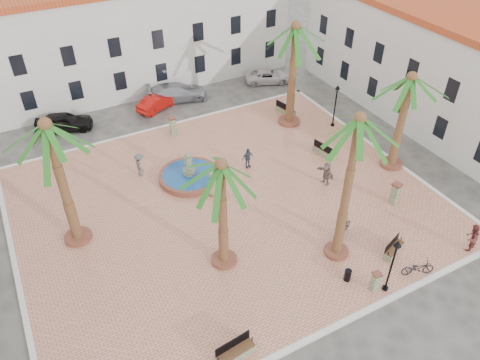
{
  "coord_description": "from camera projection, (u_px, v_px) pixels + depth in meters",
  "views": [
    {
      "loc": [
        -10.25,
        -21.05,
        19.99
      ],
      "look_at": [
        1.0,
        0.0,
        1.6
      ],
      "focal_mm": 35.0,
      "sensor_mm": 36.0,
      "label": 1
    }
  ],
  "objects": [
    {
      "name": "building_north",
      "position": [
        125.0,
        35.0,
        41.79
      ],
      "size": [
        30.4,
        7.4,
        9.5
      ],
      "color": "silver",
      "rests_on": "ground"
    },
    {
      "name": "cyclist_b",
      "position": [
        472.0,
        238.0,
        26.74
      ],
      "size": [
        1.01,
        0.87,
        1.81
      ],
      "primitive_type": "imported",
      "rotation": [
        0.0,
        0.0,
        3.37
      ],
      "color": "maroon",
      "rests_on": "plaza"
    },
    {
      "name": "cyclist_a",
      "position": [
        340.0,
        226.0,
        27.58
      ],
      "size": [
        0.65,
        0.46,
        1.69
      ],
      "primitive_type": "imported",
      "rotation": [
        0.0,
        0.0,
        3.24
      ],
      "color": "#3B3E53",
      "rests_on": "plaza"
    },
    {
      "name": "ground",
      "position": [
        227.0,
        204.0,
        30.73
      ],
      "size": [
        120.0,
        120.0,
        0.0
      ],
      "primitive_type": "plane",
      "color": "#56544F",
      "rests_on": "ground"
    },
    {
      "name": "bicycle_b",
      "position": [
        342.0,
        228.0,
        27.89
      ],
      "size": [
        1.85,
        1.05,
        1.07
      ],
      "primitive_type": "imported",
      "rotation": [
        0.0,
        0.0,
        1.9
      ],
      "color": "black",
      "rests_on": "plaza"
    },
    {
      "name": "palm_s",
      "position": [
        357.0,
        134.0,
        22.14
      ],
      "size": [
        4.64,
        4.64,
        9.25
      ],
      "color": "brown",
      "rests_on": "plaza"
    },
    {
      "name": "pedestrian_north",
      "position": [
        140.0,
        165.0,
        32.47
      ],
      "size": [
        0.67,
        1.13,
        1.73
      ],
      "primitive_type": "imported",
      "rotation": [
        0.0,
        0.0,
        1.55
      ],
      "color": "#505055",
      "rests_on": "plaza"
    },
    {
      "name": "car_white",
      "position": [
        268.0,
        76.0,
        44.62
      ],
      "size": [
        4.83,
        3.52,
        1.22
      ],
      "primitive_type": "imported",
      "rotation": [
        0.0,
        0.0,
        1.19
      ],
      "color": "silver",
      "rests_on": "ground"
    },
    {
      "name": "bench_e",
      "position": [
        325.0,
        151.0,
        34.79
      ],
      "size": [
        0.96,
        2.03,
        1.03
      ],
      "rotation": [
        0.0,
        0.0,
        1.77
      ],
      "color": "gray",
      "rests_on": "plaza"
    },
    {
      "name": "bicycle_a",
      "position": [
        418.0,
        268.0,
        25.49
      ],
      "size": [
        1.95,
        1.27,
        0.97
      ],
      "primitive_type": "imported",
      "rotation": [
        0.0,
        0.0,
        1.2
      ],
      "color": "black",
      "rests_on": "plaza"
    },
    {
      "name": "lamppost_e",
      "position": [
        336.0,
        98.0,
        36.82
      ],
      "size": [
        0.39,
        0.39,
        3.63
      ],
      "color": "black",
      "rests_on": "plaza"
    },
    {
      "name": "palm_sw",
      "position": [
        222.0,
        177.0,
        22.9
      ],
      "size": [
        4.78,
        4.78,
        7.08
      ],
      "color": "brown",
      "rests_on": "plaza"
    },
    {
      "name": "plaza",
      "position": [
        227.0,
        203.0,
        30.68
      ],
      "size": [
        26.0,
        22.0,
        0.15
      ],
      "primitive_type": "cube",
      "color": "tan",
      "rests_on": "ground"
    },
    {
      "name": "pedestrian_east",
      "position": [
        326.0,
        173.0,
        31.7
      ],
      "size": [
        0.63,
        1.6,
        1.68
      ],
      "primitive_type": "imported",
      "rotation": [
        0.0,
        0.0,
        -1.49
      ],
      "color": "#726057",
      "rests_on": "plaza"
    },
    {
      "name": "fountain",
      "position": [
        189.0,
        175.0,
        32.45
      ],
      "size": [
        4.26,
        4.26,
        2.2
      ],
      "color": "brown",
      "rests_on": "plaza"
    },
    {
      "name": "bollard_e",
      "position": [
        395.0,
        193.0,
        30.09
      ],
      "size": [
        0.68,
        0.68,
        1.55
      ],
      "rotation": [
        0.0,
        0.0,
        0.25
      ],
      "color": "gray",
      "rests_on": "plaza"
    },
    {
      "name": "palm_ne",
      "position": [
        295.0,
        38.0,
        34.35
      ],
      "size": [
        5.72,
        5.72,
        8.46
      ],
      "color": "brown",
      "rests_on": "plaza"
    },
    {
      "name": "kerb_e",
      "position": [
        379.0,
        150.0,
        35.54
      ],
      "size": [
        0.3,
        22.3,
        0.16
      ],
      "primitive_type": "cube",
      "color": "silver",
      "rests_on": "ground"
    },
    {
      "name": "bollard_se",
      "position": [
        375.0,
        281.0,
        24.55
      ],
      "size": [
        0.49,
        0.49,
        1.24
      ],
      "rotation": [
        0.0,
        0.0,
        -0.11
      ],
      "color": "gray",
      "rests_on": "plaza"
    },
    {
      "name": "car_silver",
      "position": [
        178.0,
        92.0,
        41.66
      ],
      "size": [
        5.7,
        3.44,
        1.54
      ],
      "primitive_type": "imported",
      "rotation": [
        0.0,
        0.0,
        1.31
      ],
      "color": "#9999A1",
      "rests_on": "ground"
    },
    {
      "name": "car_red",
      "position": [
        158.0,
        102.0,
        40.45
      ],
      "size": [
        4.14,
        2.87,
        1.29
      ],
      "primitive_type": "imported",
      "rotation": [
        0.0,
        0.0,
        2.0
      ],
      "color": "#B20F0A",
      "rests_on": "ground"
    },
    {
      "name": "bench_se",
      "position": [
        394.0,
        249.0,
        26.91
      ],
      "size": [
        1.75,
        1.05,
        0.89
      ],
      "rotation": [
        0.0,
        0.0,
        0.35
      ],
      "color": "gray",
      "rests_on": "plaza"
    },
    {
      "name": "kerb_w",
      "position": [
        17.0,
        275.0,
        25.83
      ],
      "size": [
        0.3,
        22.3,
        0.16
      ],
      "primitive_type": "cube",
      "color": "silver",
      "rests_on": "ground"
    },
    {
      "name": "car_black",
      "position": [
        64.0,
        122.0,
        37.57
      ],
      "size": [
        4.79,
        2.95,
        1.52
      ],
      "primitive_type": "imported",
      "rotation": [
        0.0,
        0.0,
        1.29
      ],
      "color": "black",
      "rests_on": "ground"
    },
    {
      "name": "pedestrian_fountain_a",
      "position": [
        213.0,
        184.0,
        30.7
      ],
      "size": [
        1.04,
        1.03,
        1.82
      ],
      "primitive_type": "imported",
      "rotation": [
        0.0,
        0.0,
        0.76
      ],
      "color": "#917D5B",
      "rests_on": "plaza"
    },
    {
      "name": "palm_e",
      "position": [
        409.0,
        89.0,
        30.24
      ],
      "size": [
        5.23,
        5.23,
        7.26
      ],
      "color": "brown",
      "rests_on": "plaza"
    },
    {
      "name": "building_east",
      "position": [
        440.0,
        68.0,
        36.84
      ],
      "size": [
        7.4,
        26.4,
        9.0
      ],
      "rotation": [
        0.0,
        0.0,
        1.57
      ],
      "color": "silver",
      "rests_on": "ground"
    },
    {
      "name": "bench_s",
      "position": [
        235.0,
        353.0,
        21.62
      ],
      "size": [
        2.04,
        0.82,
        1.05
      ],
      "rotation": [
        0.0,
        0.0,
        0.11
      ],
      "color": "gray",
      "rests_on": "plaza"
    },
    {
      "name": "pedestrian_fountain_b",
      "position": [
        248.0,
        158.0,
        33.26
      ],
      "size": [
        0.95,
        0.48,
        1.56
      ],
      "primitive_type": "imported",
      "rotation": [
        0.0,
        0.0,
        0.11
      ],
      "color": "#2F3F51",
      "rests_on": "plaza"
    },
    {
      "name": "kerb_s",
      "position": [
        327.0,
        330.0,
        23.0
      ],
      "size": [
        26.3,
        0.3,
        0.16
      ],
      "primitive_type": "cube",
      "color": "silver",
      "rests_on": "ground"
    },
    {
      "name": "palm_nw",
      "position": [
        49.0,
        139.0,
        23.7
      ],
      "size": [
        5.29,
        5.29,
        8.26
      ],
      "color": "brown",
      "rests_on": "plaza"
    },
    {
      "name": "bollard_n",
      "position": [
        173.0,
        126.0,
        36.79
      ],
      "size": [
        0.55,
        0.55,
        1.51
      ],
      "rotation": [
        0.0,
        0.0,
        -0.02
      ],
      "color": "gray",
      "rests_on": "plaza"
    },
    {
      "name": "kerb_n",
      "position": [
        166.0,
        126.0,
        38.37
      ],
      "size": [
        26.3,
        0.3,
        0.16
      ],
      "primitive_type": "cube",
      "color": "silver",
      "rests_on": "ground"
    },
    {
      "name": "litter_bin",
      "position": [
        348.0,
        275.0,
        25.23
      ],
      "size": [
        0.37,
        0.37,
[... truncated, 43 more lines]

